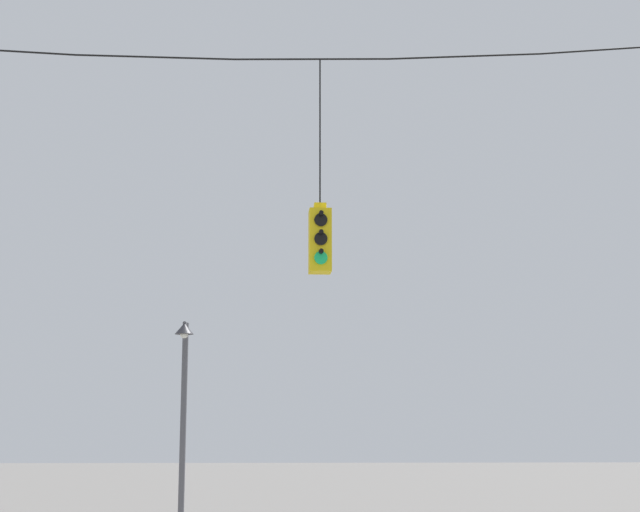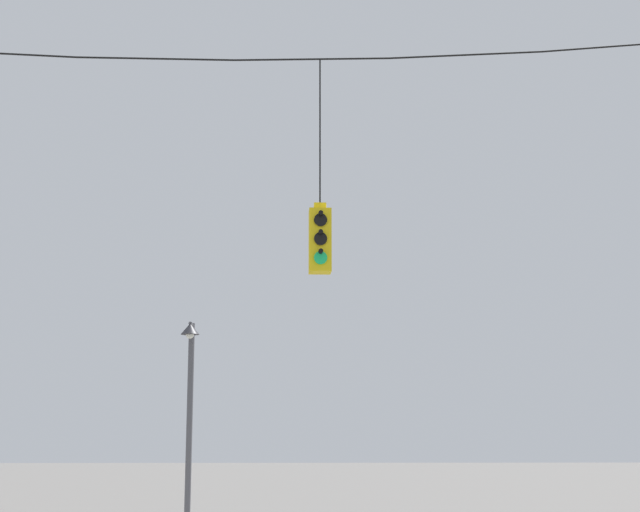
# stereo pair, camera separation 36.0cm
# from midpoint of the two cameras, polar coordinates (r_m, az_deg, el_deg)

# --- Properties ---
(span_wire) EXTENTS (17.38, 0.03, 0.52)m
(span_wire) POSITION_cam_midpoint_polar(r_m,az_deg,el_deg) (16.06, -10.19, 11.86)
(span_wire) COLOR black
(traffic_light_near_right_pole) EXTENTS (0.34, 0.58, 3.46)m
(traffic_light_near_right_pole) POSITION_cam_midpoint_polar(r_m,az_deg,el_deg) (15.07, -0.68, 1.00)
(traffic_light_near_right_pole) COLOR yellow
(street_lamp) EXTENTS (0.36, 0.64, 4.23)m
(street_lamp) POSITION_cam_midpoint_polar(r_m,az_deg,el_deg) (19.45, -8.48, -7.91)
(street_lamp) COLOR #515156
(street_lamp) RESTS_ON ground_plane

